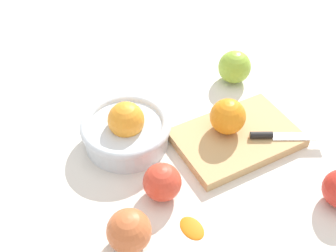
% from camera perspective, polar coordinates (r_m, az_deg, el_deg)
% --- Properties ---
extents(ground_plane, '(2.40, 2.40, 0.00)m').
position_cam_1_polar(ground_plane, '(0.86, 5.24, -4.30)').
color(ground_plane, silver).
extents(bowl, '(0.18, 0.18, 0.10)m').
position_cam_1_polar(bowl, '(0.86, -5.57, -0.47)').
color(bowl, silver).
rests_on(bowl, ground_plane).
extents(cutting_board, '(0.26, 0.20, 0.02)m').
position_cam_1_polar(cutting_board, '(0.89, 9.13, -1.62)').
color(cutting_board, tan).
rests_on(cutting_board, ground_plane).
extents(orange_on_board, '(0.07, 0.07, 0.07)m').
position_cam_1_polar(orange_on_board, '(0.86, 7.93, 1.26)').
color(orange_on_board, orange).
rests_on(orange_on_board, cutting_board).
extents(knife, '(0.14, 0.10, 0.01)m').
position_cam_1_polar(knife, '(0.89, 14.34, -1.26)').
color(knife, silver).
rests_on(knife, cutting_board).
extents(apple_mid_left, '(0.07, 0.07, 0.07)m').
position_cam_1_polar(apple_mid_left, '(0.77, -0.77, -7.45)').
color(apple_mid_left, '#D6422D').
rests_on(apple_mid_left, ground_plane).
extents(apple_front_left, '(0.07, 0.07, 0.07)m').
position_cam_1_polar(apple_front_left, '(0.72, -5.19, -13.68)').
color(apple_front_left, '#CC6638').
rests_on(apple_front_left, ground_plane).
extents(apple_back_right, '(0.08, 0.08, 0.08)m').
position_cam_1_polar(apple_back_right, '(1.03, 8.82, 7.75)').
color(apple_back_right, '#8EB738').
rests_on(apple_back_right, ground_plane).
extents(citrus_peel, '(0.04, 0.05, 0.01)m').
position_cam_1_polar(citrus_peel, '(0.76, 3.20, -13.24)').
color(citrus_peel, orange).
rests_on(citrus_peel, ground_plane).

